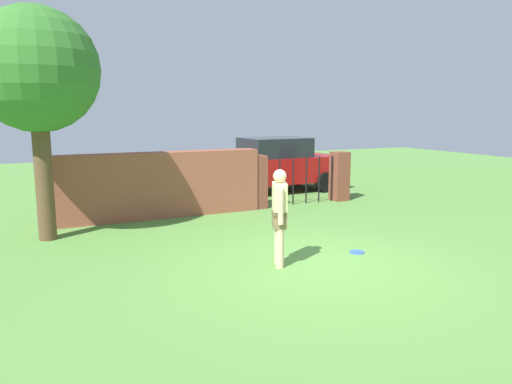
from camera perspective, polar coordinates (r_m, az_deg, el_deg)
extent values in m
plane|color=#568C3D|center=(8.27, 7.36, -8.59)|extent=(40.00, 40.00, 0.00)
cube|color=brown|center=(11.91, -11.67, 0.79)|extent=(5.19, 0.50, 1.58)
cylinder|color=brown|center=(10.45, -23.66, 2.00)|extent=(0.34, 0.34, 2.68)
sphere|color=#337028|center=(10.40, -24.41, 12.96)|extent=(2.39, 2.39, 2.39)
cylinder|color=beige|center=(8.01, 2.82, -5.95)|extent=(0.14, 0.14, 0.85)
cylinder|color=beige|center=(8.22, 2.67, -5.55)|extent=(0.14, 0.14, 0.85)
cube|color=olive|center=(8.02, 2.76, -3.16)|extent=(0.34, 0.42, 0.28)
cube|color=beige|center=(7.96, 2.78, -0.88)|extent=(0.34, 0.42, 0.55)
sphere|color=beige|center=(7.90, 2.81, 1.87)|extent=(0.22, 0.22, 0.22)
cylinder|color=beige|center=(7.75, 2.95, -1.72)|extent=(0.09, 0.09, 0.58)
cylinder|color=beige|center=(8.19, 2.62, -1.11)|extent=(0.09, 0.09, 0.58)
cube|color=brown|center=(12.83, 0.10, 1.19)|extent=(0.44, 0.44, 1.40)
cube|color=brown|center=(14.17, 9.77, 1.85)|extent=(0.44, 0.44, 1.40)
cylinder|color=black|center=(12.96, 1.17, 1.05)|extent=(0.04, 0.04, 1.30)
cylinder|color=black|center=(13.15, 2.81, 1.16)|extent=(0.04, 0.04, 1.30)
cylinder|color=black|center=(13.35, 4.39, 1.28)|extent=(0.04, 0.04, 1.30)
cylinder|color=black|center=(13.57, 5.93, 1.38)|extent=(0.04, 0.04, 1.30)
cylinder|color=black|center=(13.79, 7.42, 1.49)|extent=(0.04, 0.04, 1.30)
cylinder|color=black|center=(14.02, 8.86, 1.58)|extent=(0.04, 0.04, 1.30)
cube|color=#A51111|center=(15.45, 2.20, 2.68)|extent=(4.28, 1.91, 0.80)
cube|color=#1E2328|center=(15.38, 2.21, 5.27)|extent=(2.07, 1.60, 0.60)
cylinder|color=black|center=(14.11, -0.82, 0.39)|extent=(0.65, 0.25, 0.64)
cylinder|color=black|center=(15.62, -3.72, 1.26)|extent=(0.65, 0.25, 0.64)
cylinder|color=black|center=(15.55, 8.12, 1.15)|extent=(0.65, 0.25, 0.64)
cylinder|color=black|center=(16.93, 4.70, 1.89)|extent=(0.65, 0.25, 0.64)
cylinder|color=blue|center=(9.12, 11.76, -6.92)|extent=(0.27, 0.27, 0.02)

